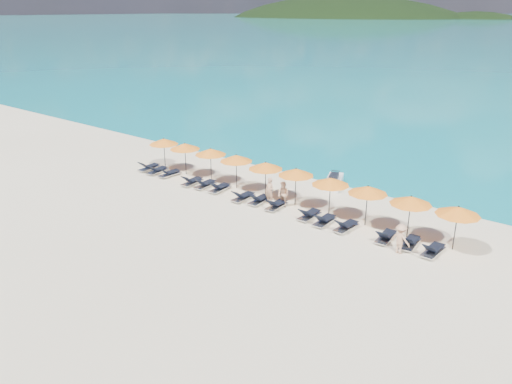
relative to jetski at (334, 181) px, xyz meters
The scene contains 32 objects.
ground 9.59m from the jetski, 97.75° to the right, with size 1400.00×1400.00×0.00m, color beige.
headland_main 611.29m from the jetski, 119.59° to the left, with size 374.00×242.00×126.50m.
headland_small 572.01m from the jetski, 105.37° to the left, with size 162.00×126.00×85.50m.
jetski is the anchor object (origin of this frame).
beachgoer_a 5.30m from the jetski, 105.29° to the right, with size 0.60×0.39×1.64m, color tan.
beachgoer_b 4.94m from the jetski, 96.35° to the right, with size 0.74×0.42×1.51m, color tan.
beachgoer_c 9.56m from the jetski, 40.78° to the right, with size 0.96×0.45×1.49m, color tan.
umbrella_0 12.42m from the jetski, 159.93° to the right, with size 2.10×2.10×2.28m.
umbrella_1 10.45m from the jetski, 155.96° to the right, with size 2.10×2.10×2.28m.
umbrella_2 8.35m from the jetski, 149.96° to the right, with size 2.10×2.10×2.28m.
umbrella_3 6.55m from the jetski, 138.85° to the right, with size 2.10×2.10×2.28m.
umbrella_4 5.15m from the jetski, 118.50° to the right, with size 2.10×2.10×2.28m.
umbrella_5 4.49m from the jetski, 92.55° to the right, with size 2.10×2.10×2.28m.
umbrella_6 5.16m from the jetski, 62.81° to the right, with size 2.10×2.10×2.28m.
umbrella_7 6.41m from the jetski, 43.99° to the right, with size 2.10×2.10×2.28m.
umbrella_8 8.25m from the jetski, 32.48° to the right, with size 2.10×2.10×2.28m.
umbrella_9 10.18m from the jetski, 25.17° to the right, with size 2.10×2.10×2.28m.
lounger_0 13.26m from the jetski, 156.68° to the right, with size 0.71×1.73×0.66m.
lounger_1 12.37m from the jetski, 154.32° to the right, with size 0.75×1.74×0.66m.
lounger_2 11.27m from the jetski, 152.05° to the right, with size 0.71×1.73×0.66m.
lounger_3 9.31m from the jetski, 143.76° to the right, with size 0.76×1.75×0.66m.
lounger_4 8.39m from the jetski, 140.13° to the right, with size 0.74×1.74×0.66m.
lounger_5 7.44m from the jetski, 134.64° to the right, with size 0.75×1.74×0.66m.
lounger_6 6.36m from the jetski, 118.63° to the right, with size 0.63×1.70×0.66m.
lounger_7 5.70m from the jetski, 110.24° to the right, with size 0.72×1.73×0.66m.
lounger_8 5.45m from the jetski, 97.01° to the right, with size 0.74×1.74×0.66m.
lounger_9 5.66m from the jetski, 73.35° to the right, with size 0.65×1.71×0.66m.
lounger_10 6.18m from the jetski, 64.29° to the right, with size 0.67×1.72×0.66m.
lounger_11 6.80m from the jetski, 54.24° to the right, with size 0.75×1.74×0.66m.
lounger_12 8.18m from the jetski, 41.23° to the right, with size 0.73×1.74×0.66m.
lounger_13 9.06m from the jetski, 35.62° to the right, with size 0.78×1.75×0.66m.
lounger_14 10.09m from the jetski, 32.23° to the right, with size 0.69×1.72×0.66m.
Camera 1 is at (16.51, -17.59, 10.96)m, focal length 35.00 mm.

